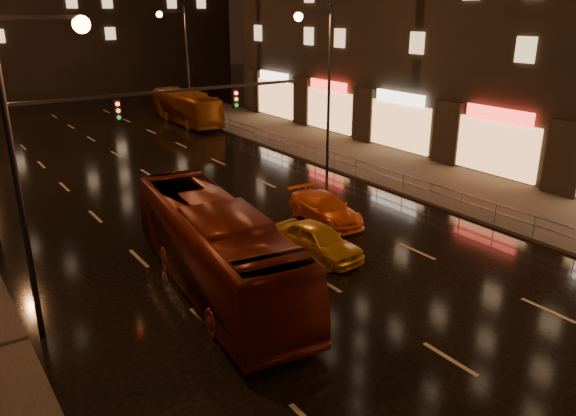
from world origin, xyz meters
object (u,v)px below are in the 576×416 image
(taxi_far, at_px, (325,208))
(bus_red, at_px, (215,247))
(taxi_near, at_px, (317,240))
(bus_curb, at_px, (186,107))

(taxi_far, bearing_deg, bus_red, -154.20)
(bus_red, distance_m, taxi_near, 4.81)
(bus_curb, distance_m, taxi_near, 30.57)
(bus_red, height_order, bus_curb, bus_red)
(taxi_near, height_order, taxi_far, taxi_near)
(bus_curb, bearing_deg, bus_red, -111.38)
(bus_curb, xyz_separation_m, taxi_far, (-5.00, -26.51, -0.79))
(taxi_near, xyz_separation_m, taxi_far, (2.81, 3.04, -0.06))
(bus_red, distance_m, taxi_far, 8.21)
(taxi_far, bearing_deg, bus_curb, 82.55)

